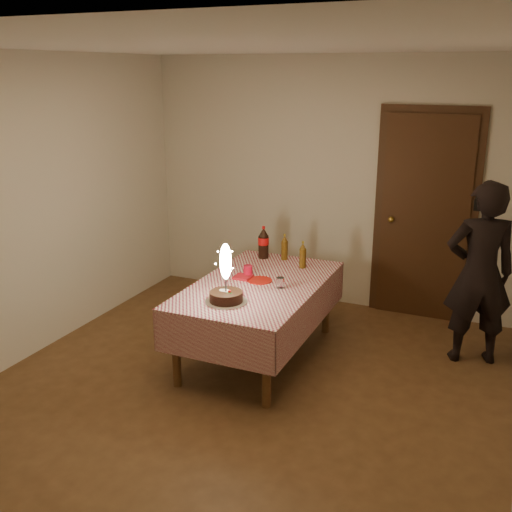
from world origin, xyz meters
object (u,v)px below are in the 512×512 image
object	(u,v)px
red_plate	(260,280)
red_cup	(248,271)
dining_table	(258,294)
clear_cup	(280,283)
amber_bottle_right	(303,255)
amber_bottle_left	(284,248)
photographer	(479,273)
cola_bottle	(263,243)
birthday_cake	(226,287)

from	to	relation	value
red_plate	red_cup	world-z (taller)	red_cup
dining_table	clear_cup	size ratio (longest dim) A/B	19.11
amber_bottle_right	amber_bottle_left	bearing A→B (deg)	145.76
amber_bottle_right	photographer	distance (m)	1.53
clear_cup	cola_bottle	size ratio (longest dim) A/B	0.28
photographer	amber_bottle_left	bearing A→B (deg)	179.31
amber_bottle_left	amber_bottle_right	distance (m)	0.30
cola_bottle	amber_bottle_right	distance (m)	0.47
red_plate	amber_bottle_right	world-z (taller)	amber_bottle_right
birthday_cake	red_cup	bearing A→B (deg)	98.81
red_plate	clear_cup	size ratio (longest dim) A/B	2.44
dining_table	photographer	bearing A→B (deg)	22.09
dining_table	birthday_cake	size ratio (longest dim) A/B	3.58
cola_bottle	photographer	xyz separation A→B (m)	(1.98, 0.01, -0.04)
dining_table	cola_bottle	xyz separation A→B (m)	(-0.25, 0.69, 0.25)
red_cup	red_plate	bearing A→B (deg)	-25.96
red_cup	cola_bottle	bearing A→B (deg)	99.06
dining_table	amber_bottle_right	bearing A→B (deg)	69.95
cola_bottle	amber_bottle_left	distance (m)	0.21
dining_table	amber_bottle_right	world-z (taller)	amber_bottle_right
cola_bottle	amber_bottle_right	size ratio (longest dim) A/B	1.25
red_cup	photographer	bearing A→B (deg)	16.70
clear_cup	dining_table	bearing A→B (deg)	173.34
photographer	birthday_cake	bearing A→B (deg)	-146.32
red_plate	clear_cup	distance (m)	0.25
clear_cup	amber_bottle_right	bearing A→B (deg)	90.83
red_plate	clear_cup	bearing A→B (deg)	-21.64
red_cup	clear_cup	bearing A→B (deg)	-23.33
cola_bottle	amber_bottle_left	bearing A→B (deg)	9.10
red_plate	amber_bottle_left	size ratio (longest dim) A/B	0.86
birthday_cake	clear_cup	world-z (taller)	birthday_cake
birthday_cake	photographer	xyz separation A→B (m)	(1.79, 1.19, -0.01)
red_cup	photographer	distance (m)	1.97
photographer	clear_cup	bearing A→B (deg)	-154.42
birthday_cake	cola_bottle	world-z (taller)	birthday_cake
clear_cup	amber_bottle_left	world-z (taller)	amber_bottle_left
dining_table	red_plate	distance (m)	0.12
red_cup	amber_bottle_left	bearing A→B (deg)	78.70
clear_cup	amber_bottle_right	distance (m)	0.59
cola_bottle	photographer	distance (m)	1.98
red_cup	cola_bottle	xyz separation A→B (m)	(-0.09, 0.56, 0.10)
dining_table	amber_bottle_right	xyz separation A→B (m)	(0.20, 0.56, 0.21)
birthday_cake	cola_bottle	distance (m)	1.20
dining_table	red_plate	xyz separation A→B (m)	(-0.02, 0.07, 0.10)
red_plate	cola_bottle	bearing A→B (deg)	110.28
cola_bottle	amber_bottle_left	xyz separation A→B (m)	(0.21, 0.03, -0.03)
cola_bottle	photographer	bearing A→B (deg)	0.34
dining_table	amber_bottle_left	distance (m)	0.76
amber_bottle_left	birthday_cake	bearing A→B (deg)	-90.96
dining_table	birthday_cake	xyz separation A→B (m)	(-0.06, -0.49, 0.22)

